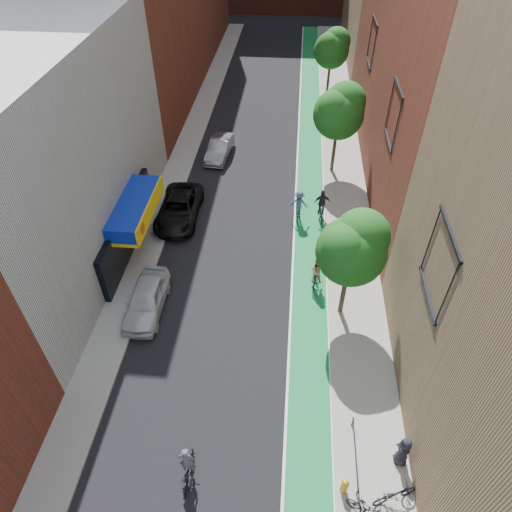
% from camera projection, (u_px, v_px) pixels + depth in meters
% --- Properties ---
extents(ground, '(160.00, 160.00, 0.00)m').
position_uv_depth(ground, '(203.00, 504.00, 17.27)').
color(ground, black).
rests_on(ground, ground).
extents(bike_lane, '(2.00, 68.00, 0.01)m').
position_uv_depth(bike_lane, '(310.00, 157.00, 36.10)').
color(bike_lane, '#126932').
rests_on(bike_lane, ground).
extents(sidewalk_left, '(2.00, 68.00, 0.15)m').
position_uv_depth(sidewalk_left, '(186.00, 151.00, 36.71)').
color(sidewalk_left, gray).
rests_on(sidewalk_left, ground).
extents(sidewalk_right, '(3.00, 68.00, 0.15)m').
position_uv_depth(sidewalk_right, '(342.00, 158.00, 35.89)').
color(sidewalk_right, gray).
rests_on(sidewalk_right, ground).
extents(building_left_white, '(8.00, 20.00, 12.00)m').
position_uv_depth(building_left_white, '(36.00, 160.00, 24.22)').
color(building_left_white, silver).
rests_on(building_left_white, ground).
extents(building_right_mid_red, '(8.00, 28.00, 22.00)m').
position_uv_depth(building_right_mid_red, '(454.00, 6.00, 28.15)').
color(building_right_mid_red, maroon).
rests_on(building_right_mid_red, ground).
extents(tree_near, '(3.40, 3.36, 6.42)m').
position_uv_depth(tree_near, '(353.00, 247.00, 21.12)').
color(tree_near, '#332619').
rests_on(tree_near, ground).
extents(tree_mid, '(3.55, 3.53, 6.74)m').
position_uv_depth(tree_mid, '(340.00, 110.00, 31.24)').
color(tree_mid, '#332619').
rests_on(tree_mid, ground).
extents(tree_far, '(3.30, 3.25, 6.21)m').
position_uv_depth(tree_far, '(332.00, 47.00, 41.78)').
color(tree_far, '#332619').
rests_on(tree_far, ground).
extents(parked_car_white, '(1.85, 4.53, 1.54)m').
position_uv_depth(parked_car_white, '(146.00, 299.00, 23.92)').
color(parked_car_white, silver).
rests_on(parked_car_white, ground).
extents(parked_car_black, '(2.60, 5.51, 1.52)m').
position_uv_depth(parked_car_black, '(179.00, 209.00, 29.81)').
color(parked_car_black, black).
rests_on(parked_car_black, ground).
extents(parked_car_silver, '(1.90, 4.45, 1.43)m').
position_uv_depth(parked_car_silver, '(220.00, 148.00, 35.69)').
color(parked_car_silver, gray).
rests_on(parked_car_silver, ground).
extents(cyclist_lead, '(0.66, 1.83, 1.99)m').
position_uv_depth(cyclist_lead, '(188.00, 468.00, 17.62)').
color(cyclist_lead, black).
rests_on(cyclist_lead, ground).
extents(cyclist_lane_near, '(0.91, 1.60, 2.02)m').
position_uv_depth(cyclist_lane_near, '(316.00, 274.00, 25.16)').
color(cyclist_lane_near, black).
rests_on(cyclist_lane_near, ground).
extents(cyclist_lane_mid, '(1.10, 1.68, 2.16)m').
position_uv_depth(cyclist_lane_mid, '(322.00, 208.00, 29.71)').
color(cyclist_lane_mid, black).
rests_on(cyclist_lane_mid, ground).
extents(cyclist_lane_far, '(1.23, 1.51, 2.16)m').
position_uv_depth(cyclist_lane_far, '(299.00, 206.00, 29.55)').
color(cyclist_lane_far, black).
rests_on(cyclist_lane_far, ground).
extents(parked_bike_mid, '(1.70, 1.10, 0.99)m').
position_uv_depth(parked_bike_mid, '(368.00, 510.00, 16.53)').
color(parked_bike_mid, black).
rests_on(parked_bike_mid, sidewalk_right).
extents(parked_bike_far, '(1.91, 1.28, 0.95)m').
position_uv_depth(parked_bike_far, '(395.00, 494.00, 16.94)').
color(parked_bike_far, black).
rests_on(parked_bike_far, sidewalk_right).
extents(pedestrian, '(0.63, 0.87, 1.66)m').
position_uv_depth(pedestrian, '(403.00, 451.00, 17.78)').
color(pedestrian, black).
rests_on(pedestrian, sidewalk_right).
extents(fire_hydrant, '(0.29, 0.29, 0.83)m').
position_uv_depth(fire_hydrant, '(345.00, 486.00, 17.20)').
color(fire_hydrant, orange).
rests_on(fire_hydrant, sidewalk_right).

